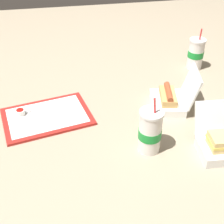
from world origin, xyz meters
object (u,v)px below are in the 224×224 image
object	(u,v)px
clamshell_hotdog_right	(170,99)
soda_cup_right	(150,131)
food_tray	(47,117)
ketchup_cup	(20,112)
soda_cup_corner	(196,54)
plastic_fork	(22,115)

from	to	relation	value
clamshell_hotdog_right	soda_cup_right	distance (m)	0.31
food_tray	ketchup_cup	distance (m)	0.12
soda_cup_corner	soda_cup_right	bearing A→B (deg)	-126.07
food_tray	clamshell_hotdog_right	xyz separation A→B (m)	(0.55, -0.02, 0.04)
food_tray	soda_cup_corner	distance (m)	0.88
plastic_fork	clamshell_hotdog_right	xyz separation A→B (m)	(0.66, -0.04, 0.03)
ketchup_cup	soda_cup_corner	size ratio (longest dim) A/B	0.18
clamshell_hotdog_right	soda_cup_corner	bearing A→B (deg)	52.59
ketchup_cup	soda_cup_right	xyz separation A→B (m)	(0.49, -0.30, 0.06)
food_tray	soda_cup_corner	size ratio (longest dim) A/B	1.82
ketchup_cup	clamshell_hotdog_right	distance (m)	0.67
plastic_fork	soda_cup_corner	size ratio (longest dim) A/B	0.48
ketchup_cup	clamshell_hotdog_right	size ratio (longest dim) A/B	0.18
food_tray	plastic_fork	size ratio (longest dim) A/B	3.76
clamshell_hotdog_right	soda_cup_right	xyz separation A→B (m)	(-0.17, -0.26, 0.05)
food_tray	ketchup_cup	size ratio (longest dim) A/B	10.35
clamshell_hotdog_right	soda_cup_corner	world-z (taller)	soda_cup_corner
food_tray	soda_cup_right	xyz separation A→B (m)	(0.38, -0.27, 0.08)
ketchup_cup	soda_cup_corner	xyz separation A→B (m)	(0.92, 0.29, 0.06)
food_tray	soda_cup_right	world-z (taller)	soda_cup_right
soda_cup_right	clamshell_hotdog_right	bearing A→B (deg)	55.76
ketchup_cup	clamshell_hotdog_right	world-z (taller)	clamshell_hotdog_right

